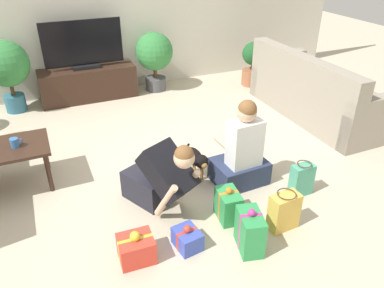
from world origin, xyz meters
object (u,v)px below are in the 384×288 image
(dog, at_px, (196,159))
(gift_box_c, at_px, (228,205))
(person_kneeling, at_px, (161,178))
(gift_box_b, at_px, (136,248))
(sofa_right, at_px, (316,95))
(gift_box_a, at_px, (250,231))
(gift_bag_b, at_px, (302,179))
(potted_plant_back_right, at_px, (154,55))
(coffee_table, at_px, (0,154))
(gift_box_d, at_px, (187,239))
(gift_bag_a, at_px, (284,211))
(potted_plant_corner_right, at_px, (253,62))
(person_sitting, at_px, (242,154))
(mug, at_px, (15,143))
(potted_plant_back_left, at_px, (7,67))
(tv, at_px, (83,47))
(tv_console, at_px, (88,83))

(dog, distance_m, gift_box_c, 0.69)
(person_kneeling, distance_m, gift_box_b, 0.70)
(sofa_right, height_order, gift_box_a, sofa_right)
(gift_box_b, bearing_deg, gift_box_c, 9.26)
(gift_box_b, xyz_separation_m, gift_bag_b, (1.71, 0.18, 0.06))
(potted_plant_back_right, relative_size, gift_box_a, 2.34)
(coffee_table, bearing_deg, gift_box_d, -47.66)
(dog, bearing_deg, gift_bag_b, -38.81)
(gift_box_c, bearing_deg, gift_bag_a, -37.91)
(potted_plant_corner_right, relative_size, person_sitting, 0.78)
(coffee_table, relative_size, person_kneeling, 1.12)
(gift_box_d, height_order, gift_bag_a, gift_bag_a)
(gift_box_b, bearing_deg, gift_box_a, -15.71)
(potted_plant_back_right, xyz_separation_m, person_kneeling, (-0.92, -2.88, -0.25))
(gift_box_d, xyz_separation_m, mug, (-1.18, 1.44, 0.41))
(person_kneeling, bearing_deg, potted_plant_back_right, 46.37)
(potted_plant_corner_right, height_order, dog, potted_plant_corner_right)
(potted_plant_back_right, bearing_deg, gift_box_a, -96.88)
(coffee_table, distance_m, potted_plant_back_left, 2.01)
(tv, distance_m, gift_box_c, 3.44)
(mug, bearing_deg, coffee_table, 170.64)
(person_sitting, xyz_separation_m, gift_box_c, (-0.38, -0.44, -0.19))
(tv_console, relative_size, person_sitting, 1.53)
(potted_plant_back_right, xyz_separation_m, dog, (-0.44, -2.59, -0.34))
(potted_plant_corner_right, bearing_deg, person_kneeling, -135.15)
(dog, bearing_deg, gift_box_d, -119.42)
(gift_box_d, bearing_deg, mug, 129.33)
(dog, height_order, gift_box_c, dog)
(gift_box_c, height_order, mug, mug)
(person_sitting, height_order, gift_box_b, person_sitting)
(tv_console, bearing_deg, coffee_table, -119.93)
(gift_box_a, xyz_separation_m, gift_bag_b, (0.84, 0.43, -0.01))
(potted_plant_back_left, bearing_deg, tv, 2.71)
(gift_box_c, bearing_deg, coffee_table, 144.60)
(potted_plant_back_left, bearing_deg, gift_box_b, -76.83)
(person_kneeling, bearing_deg, tv_console, 66.72)
(gift_box_a, bearing_deg, tv_console, 99.39)
(gift_box_a, relative_size, gift_box_d, 1.56)
(dog, bearing_deg, gift_bag_a, -69.63)
(tv_console, xyz_separation_m, potted_plant_back_right, (1.05, -0.05, 0.33))
(potted_plant_back_left, xyz_separation_m, gift_bag_a, (2.06, -3.56, -0.48))
(sofa_right, distance_m, gift_box_b, 3.42)
(gift_box_a, bearing_deg, person_sitting, 64.64)
(coffee_table, relative_size, tv_console, 0.65)
(person_sitting, xyz_separation_m, gift_bag_b, (0.45, -0.40, -0.17))
(potted_plant_corner_right, xyz_separation_m, potted_plant_back_right, (-1.56, 0.42, 0.19))
(coffee_table, bearing_deg, gift_box_a, -43.05)
(person_kneeling, height_order, gift_bag_b, person_kneeling)
(tv_console, height_order, gift_box_d, tv_console)
(coffee_table, distance_m, tv, 2.39)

